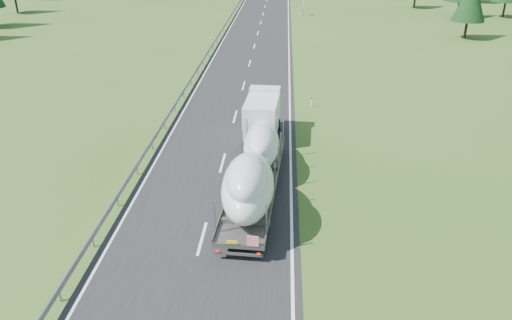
{
  "coord_description": "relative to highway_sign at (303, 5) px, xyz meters",
  "views": [
    {
      "loc": [
        3.97,
        -12.2,
        14.53
      ],
      "look_at": [
        2.45,
        14.67,
        1.86
      ],
      "focal_mm": 35.0,
      "sensor_mm": 36.0,
      "label": 1
    }
  ],
  "objects": [
    {
      "name": "highway_sign",
      "position": [
        0.0,
        0.0,
        0.0
      ],
      "size": [
        0.08,
        0.9,
        2.6
      ],
      "color": "slate",
      "rests_on": "ground"
    },
    {
      "name": "boat_truck",
      "position": [
        -4.75,
        -65.01,
        0.28
      ],
      "size": [
        3.38,
        18.14,
        4.14
      ],
      "color": "silver",
      "rests_on": "ground"
    },
    {
      "name": "road_surface",
      "position": [
        -7.2,
        20.0,
        -1.8
      ],
      "size": [
        10.0,
        400.0,
        0.02
      ],
      "primitive_type": "cube",
      "color": "black",
      "rests_on": "ground"
    }
  ]
}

